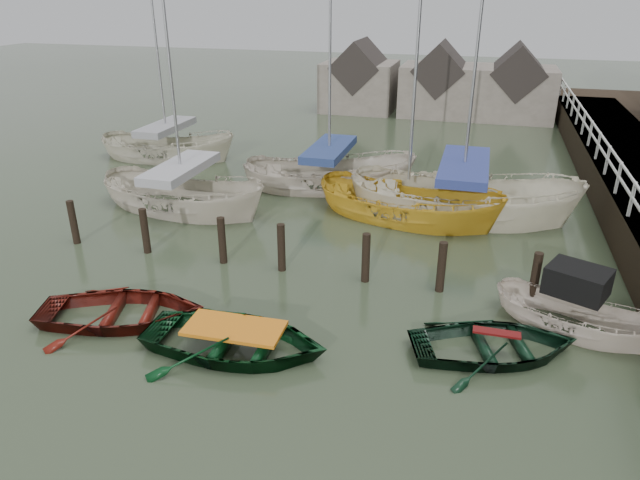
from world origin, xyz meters
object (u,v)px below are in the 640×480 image
(rowboat_green, at_px, (236,351))
(sailboat_b, at_px, (329,186))
(rowboat_red, at_px, (124,320))
(sailboat_c, at_px, (406,218))
(motorboat, at_px, (570,324))
(sailboat_d, at_px, (459,214))
(rowboat_dkgreen, at_px, (494,354))
(sailboat_e, at_px, (169,157))
(sailboat_a, at_px, (185,208))

(rowboat_green, height_order, sailboat_b, sailboat_b)
(rowboat_red, xyz_separation_m, sailboat_c, (5.63, 8.48, 0.01))
(rowboat_green, height_order, motorboat, motorboat)
(sailboat_d, bearing_deg, rowboat_dkgreen, -169.07)
(rowboat_green, xyz_separation_m, sailboat_e, (-9.21, 13.35, 0.06))
(rowboat_red, xyz_separation_m, sailboat_d, (7.39, 9.23, 0.06))
(rowboat_red, height_order, sailboat_d, sailboat_d)
(rowboat_green, relative_size, sailboat_b, 0.38)
(sailboat_b, relative_size, sailboat_d, 0.84)
(rowboat_dkgreen, distance_m, sailboat_d, 8.31)
(sailboat_a, xyz_separation_m, sailboat_d, (9.57, 2.08, -0.00))
(sailboat_d, bearing_deg, sailboat_e, 77.26)
(sailboat_a, bearing_deg, rowboat_red, -154.18)
(rowboat_green, bearing_deg, sailboat_a, 33.03)
(rowboat_red, distance_m, sailboat_a, 7.47)
(motorboat, xyz_separation_m, sailboat_e, (-16.38, 10.38, -0.06))
(motorboat, relative_size, sailboat_a, 0.37)
(rowboat_dkgreen, bearing_deg, sailboat_c, 3.01)
(sailboat_b, height_order, sailboat_c, sailboat_c)
(rowboat_red, bearing_deg, sailboat_e, 8.56)
(sailboat_b, bearing_deg, sailboat_d, -122.27)
(rowboat_red, relative_size, sailboat_e, 0.38)
(motorboat, height_order, sailboat_d, sailboat_d)
(rowboat_green, bearing_deg, motorboat, -69.45)
(sailboat_c, xyz_separation_m, sailboat_e, (-11.70, 4.44, 0.05))
(rowboat_red, xyz_separation_m, sailboat_b, (2.20, 10.91, 0.06))
(sailboat_c, bearing_deg, sailboat_e, 83.00)
(sailboat_c, bearing_deg, rowboat_green, 178.10)
(motorboat, relative_size, sailboat_e, 0.39)
(rowboat_dkgreen, xyz_separation_m, sailboat_c, (-2.97, 7.47, 0.01))
(rowboat_red, relative_size, motorboat, 1.00)
(rowboat_dkgreen, xyz_separation_m, sailboat_d, (-1.21, 8.22, 0.06))
(sailboat_a, bearing_deg, sailboat_b, -40.52)
(rowboat_red, distance_m, rowboat_dkgreen, 8.65)
(sailboat_a, height_order, sailboat_c, sailboat_c)
(sailboat_b, relative_size, sailboat_c, 0.94)
(sailboat_a, xyz_separation_m, sailboat_b, (4.39, 3.77, -0.00))
(rowboat_dkgreen, height_order, motorboat, motorboat)
(sailboat_b, bearing_deg, sailboat_c, -139.64)
(rowboat_dkgreen, relative_size, sailboat_a, 0.34)
(motorboat, xyz_separation_m, sailboat_d, (-2.91, 6.69, -0.06))
(rowboat_red, xyz_separation_m, motorboat, (10.30, 2.54, 0.12))
(sailboat_a, relative_size, sailboat_d, 0.82)
(rowboat_red, distance_m, sailboat_d, 11.82)
(motorboat, height_order, sailboat_c, sailboat_c)
(rowboat_green, bearing_deg, rowboat_dkgreen, -77.17)
(rowboat_red, relative_size, sailboat_d, 0.30)
(rowboat_red, distance_m, sailboat_e, 14.28)
(rowboat_red, distance_m, sailboat_c, 10.18)
(motorboat, xyz_separation_m, sailboat_a, (-12.49, 4.60, -0.06))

